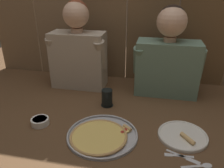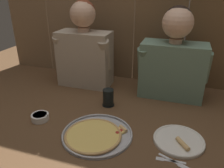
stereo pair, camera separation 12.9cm
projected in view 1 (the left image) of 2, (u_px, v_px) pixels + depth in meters
ground_plane at (109, 120)px, 1.28m from camera, size 3.20×3.20×0.00m
pizza_tray at (101, 135)px, 1.13m from camera, size 0.36×0.36×0.03m
dinner_plate at (183, 135)px, 1.13m from camera, size 0.25×0.25×0.03m
drinking_glass at (107, 98)px, 1.41m from camera, size 0.08×0.08×0.11m
dipping_bowl at (40, 121)px, 1.23m from camera, size 0.10×0.10×0.04m
table_fork at (177, 155)px, 1.01m from camera, size 0.13×0.02×0.01m
table_knife at (183, 157)px, 1.01m from camera, size 0.15×0.08×0.01m
table_spoon at (202, 165)px, 0.96m from camera, size 0.14×0.06×0.01m
diner_left at (78, 49)px, 1.59m from camera, size 0.42×0.21×0.61m
diner_right at (168, 56)px, 1.48m from camera, size 0.45×0.21×0.59m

